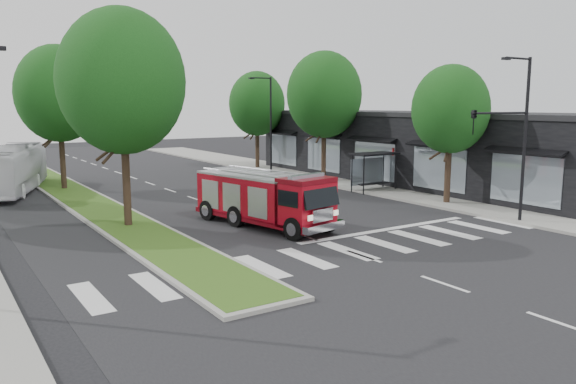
# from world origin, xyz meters

# --- Properties ---
(ground) EXTENTS (140.00, 140.00, 0.00)m
(ground) POSITION_xyz_m (0.00, 0.00, 0.00)
(ground) COLOR black
(ground) RESTS_ON ground
(sidewalk_right) EXTENTS (5.00, 80.00, 0.15)m
(sidewalk_right) POSITION_xyz_m (12.50, 10.00, 0.07)
(sidewalk_right) COLOR gray
(sidewalk_right) RESTS_ON ground
(median) EXTENTS (3.00, 50.00, 0.15)m
(median) POSITION_xyz_m (-6.00, 18.00, 0.08)
(median) COLOR gray
(median) RESTS_ON ground
(storefront_row) EXTENTS (8.00, 30.00, 5.00)m
(storefront_row) POSITION_xyz_m (17.00, 10.00, 2.50)
(storefront_row) COLOR black
(storefront_row) RESTS_ON ground
(bus_shelter) EXTENTS (3.20, 1.60, 2.61)m
(bus_shelter) POSITION_xyz_m (11.20, 8.15, 2.04)
(bus_shelter) COLOR black
(bus_shelter) RESTS_ON ground
(tree_right_near) EXTENTS (4.40, 4.40, 8.05)m
(tree_right_near) POSITION_xyz_m (11.50, 2.00, 5.51)
(tree_right_near) COLOR black
(tree_right_near) RESTS_ON ground
(tree_right_mid) EXTENTS (5.60, 5.60, 9.72)m
(tree_right_mid) POSITION_xyz_m (11.50, 14.00, 6.49)
(tree_right_mid) COLOR black
(tree_right_mid) RESTS_ON ground
(tree_right_far) EXTENTS (5.00, 5.00, 8.73)m
(tree_right_far) POSITION_xyz_m (11.50, 24.00, 5.84)
(tree_right_far) COLOR black
(tree_right_far) RESTS_ON ground
(tree_median_near) EXTENTS (5.80, 5.80, 10.16)m
(tree_median_near) POSITION_xyz_m (-6.00, 6.00, 6.81)
(tree_median_near) COLOR black
(tree_median_near) RESTS_ON ground
(tree_median_far) EXTENTS (5.60, 5.60, 9.72)m
(tree_median_far) POSITION_xyz_m (-6.00, 20.00, 6.49)
(tree_median_far) COLOR black
(tree_median_far) RESTS_ON ground
(streetlight_right_near) EXTENTS (4.08, 0.22, 8.00)m
(streetlight_right_near) POSITION_xyz_m (9.61, -3.50, 4.67)
(streetlight_right_near) COLOR black
(streetlight_right_near) RESTS_ON ground
(streetlight_right_far) EXTENTS (2.11, 0.20, 8.00)m
(streetlight_right_far) POSITION_xyz_m (10.35, 20.00, 4.48)
(streetlight_right_far) COLOR black
(streetlight_right_far) RESTS_ON ground
(fire_engine) EXTENTS (3.93, 8.27, 2.76)m
(fire_engine) POSITION_xyz_m (-0.41, 2.84, 1.32)
(fire_engine) COLOR #5F050D
(fire_engine) RESTS_ON ground
(city_bus) EXTENTS (6.13, 11.51, 3.14)m
(city_bus) POSITION_xyz_m (-9.12, 20.78, 1.57)
(city_bus) COLOR white
(city_bus) RESTS_ON ground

